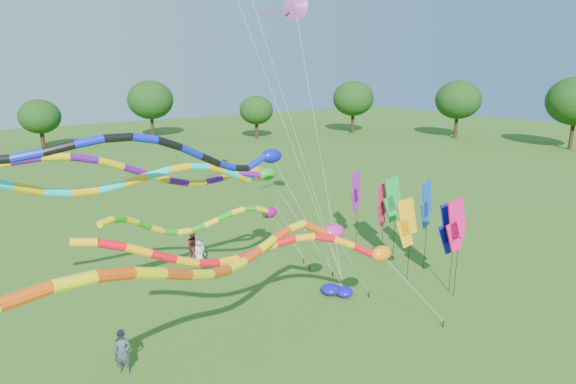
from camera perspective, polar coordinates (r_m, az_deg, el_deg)
ground at (r=19.70m, az=8.70°, el=-16.70°), size 160.00×160.00×0.00m
tree_ring at (r=23.02m, az=6.32°, el=2.25°), size 116.33×113.48×9.50m
tube_kite_red at (r=16.22m, az=-0.27°, el=-6.98°), size 12.72×2.91×6.20m
tube_kite_orange at (r=14.74m, az=-4.25°, el=-6.91°), size 14.84×5.06×6.86m
tube_kite_purple at (r=18.31m, az=-14.18°, el=2.25°), size 15.42×1.16×8.17m
tube_kite_blue at (r=15.36m, az=-13.13°, el=4.29°), size 14.63×1.77×9.01m
tube_kite_cyan at (r=18.14m, az=-12.24°, el=1.75°), size 14.53×4.74×8.28m
tube_kite_green at (r=19.32m, az=-7.87°, el=-3.01°), size 10.68×3.29×6.10m
delta_kite_high_c at (r=23.38m, az=0.80°, el=21.05°), size 3.06×3.74×13.48m
banner_pole_violet at (r=27.77m, az=8.05°, el=0.02°), size 1.13×0.45×4.49m
banner_pole_blue_b at (r=24.81m, az=16.07°, el=-1.44°), size 1.15×0.34×4.81m
banner_pole_orange at (r=23.58m, az=13.85°, el=-3.61°), size 1.13×0.42×4.22m
banner_pole_magenta_a at (r=22.34m, az=19.28°, el=-3.82°), size 1.15×0.30×4.69m
banner_pole_blue_a at (r=22.89m, az=18.61°, el=-4.08°), size 1.09×0.55×4.40m
banner_pole_red at (r=26.05m, az=11.10°, el=-1.48°), size 1.13×0.44×4.32m
banner_pole_green at (r=25.60m, az=12.27°, el=-0.89°), size 1.15×0.32×4.73m
blue_nylon_heap at (r=22.80m, az=6.32°, el=-11.38°), size 1.67×1.37×0.49m
person_a at (r=25.64m, az=-10.46°, el=-7.03°), size 0.95×0.86×1.63m
person_b at (r=18.05m, az=-19.03°, el=-17.54°), size 0.71×0.67×1.64m
person_c at (r=26.73m, az=-11.22°, el=-6.18°), size 0.89×0.97×1.61m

